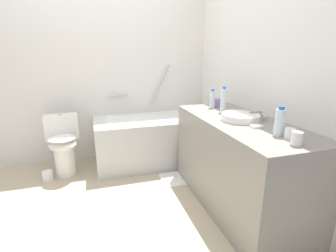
# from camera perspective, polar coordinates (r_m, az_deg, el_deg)

# --- Properties ---
(ground_plane) EXTENTS (3.96, 3.96, 0.00)m
(ground_plane) POSITION_cam_1_polar(r_m,az_deg,el_deg) (2.58, -13.41, -16.77)
(ground_plane) COLOR #C1AD8E
(wall_back_tiled) EXTENTS (3.36, 0.10, 2.30)m
(wall_back_tiled) POSITION_cam_1_polar(r_m,az_deg,el_deg) (3.42, -16.18, 11.67)
(wall_back_tiled) COLOR silver
(wall_back_tiled) RESTS_ON ground_plane
(wall_right_mirror) EXTENTS (0.10, 2.77, 2.30)m
(wall_right_mirror) POSITION_cam_1_polar(r_m,az_deg,el_deg) (2.71, 19.54, 10.32)
(wall_right_mirror) COLOR silver
(wall_right_mirror) RESTS_ON ground_plane
(bathtub) EXTENTS (1.52, 0.72, 1.24)m
(bathtub) POSITION_cam_1_polar(r_m,az_deg,el_deg) (3.27, -2.87, -2.83)
(bathtub) COLOR silver
(bathtub) RESTS_ON ground_plane
(toilet) EXTENTS (0.38, 0.50, 0.71)m
(toilet) POSITION_cam_1_polar(r_m,az_deg,el_deg) (3.16, -22.84, -3.70)
(toilet) COLOR white
(toilet) RESTS_ON ground_plane
(vanity_counter) EXTENTS (0.63, 1.52, 0.83)m
(vanity_counter) POSITION_cam_1_polar(r_m,az_deg,el_deg) (2.41, 15.65, -8.29)
(vanity_counter) COLOR gray
(vanity_counter) RESTS_ON ground_plane
(sink_basin) EXTENTS (0.33, 0.33, 0.06)m
(sink_basin) POSITION_cam_1_polar(r_m,az_deg,el_deg) (2.25, 16.25, 1.95)
(sink_basin) COLOR white
(sink_basin) RESTS_ON vanity_counter
(sink_faucet) EXTENTS (0.13, 0.15, 0.08)m
(sink_faucet) POSITION_cam_1_polar(r_m,az_deg,el_deg) (2.36, 20.13, 2.36)
(sink_faucet) COLOR #AFAFB4
(sink_faucet) RESTS_ON vanity_counter
(water_bottle_0) EXTENTS (0.07, 0.07, 0.21)m
(water_bottle_0) POSITION_cam_1_polar(r_m,az_deg,el_deg) (1.92, 24.21, 0.82)
(water_bottle_0) COLOR silver
(water_bottle_0) RESTS_ON vanity_counter
(water_bottle_1) EXTENTS (0.06, 0.06, 0.20)m
(water_bottle_1) POSITION_cam_1_polar(r_m,az_deg,el_deg) (2.69, 10.11, 6.02)
(water_bottle_1) COLOR silver
(water_bottle_1) RESTS_ON vanity_counter
(water_bottle_2) EXTENTS (0.06, 0.06, 0.25)m
(water_bottle_2) POSITION_cam_1_polar(r_m,az_deg,el_deg) (2.51, 12.60, 5.74)
(water_bottle_2) COLOR silver
(water_bottle_2) RESTS_ON vanity_counter
(drinking_glass_0) EXTENTS (0.07, 0.07, 0.09)m
(drinking_glass_0) POSITION_cam_1_polar(r_m,az_deg,el_deg) (1.77, 27.36, -2.55)
(drinking_glass_0) COLOR white
(drinking_glass_0) RESTS_ON vanity_counter
(drinking_glass_1) EXTENTS (0.07, 0.07, 0.08)m
(drinking_glass_1) POSITION_cam_1_polar(r_m,az_deg,el_deg) (2.02, 23.91, -0.23)
(drinking_glass_1) COLOR white
(drinking_glass_1) RESTS_ON vanity_counter
(drinking_glass_2) EXTENTS (0.07, 0.07, 0.08)m
(drinking_glass_2) POSITION_cam_1_polar(r_m,az_deg,el_deg) (1.89, 26.05, -1.55)
(drinking_glass_2) COLOR white
(drinking_glass_2) RESTS_ON vanity_counter
(soap_dish) EXTENTS (0.09, 0.06, 0.02)m
(soap_dish) POSITION_cam_1_polar(r_m,az_deg,el_deg) (2.08, 19.66, -0.10)
(soap_dish) COLOR white
(soap_dish) RESTS_ON vanity_counter
(tissue_box) EXTENTS (0.12, 0.12, 0.09)m
(tissue_box) POSITION_cam_1_polar(r_m,az_deg,el_deg) (2.82, 10.98, 5.40)
(tissue_box) COLOR #AB8DCF
(tissue_box) RESTS_ON vanity_counter
(bath_mat) EXTENTS (0.54, 0.33, 0.01)m
(bath_mat) POSITION_cam_1_polar(r_m,az_deg,el_deg) (2.96, 3.78, -11.66)
(bath_mat) COLOR white
(bath_mat) RESTS_ON ground_plane
(toilet_paper_roll) EXTENTS (0.11, 0.11, 0.12)m
(toilet_paper_roll) POSITION_cam_1_polar(r_m,az_deg,el_deg) (3.18, -25.83, -10.25)
(toilet_paper_roll) COLOR white
(toilet_paper_roll) RESTS_ON ground_plane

